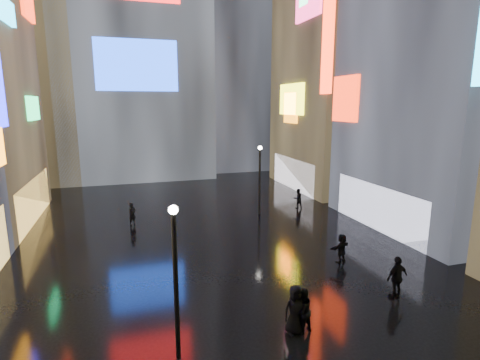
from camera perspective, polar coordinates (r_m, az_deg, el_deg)
name	(u,v)px	position (r m, az deg, el deg)	size (l,w,h in m)	color
ground	(204,231)	(24.91, -5.52, -7.80)	(140.00, 140.00, 0.00)	black
building_right_far	(343,43)	(39.40, 15.48, 19.51)	(10.28, 12.00, 28.00)	black
tower_flank_right	(228,35)	(51.68, -1.79, 21.27)	(12.00, 12.00, 34.00)	black
tower_flank_left	(24,57)	(46.26, -30.06, 15.95)	(10.00, 10.00, 26.00)	black
lamp_near	(176,274)	(12.32, -9.79, -13.97)	(0.30, 0.30, 5.20)	black
lamp_far	(260,176)	(27.96, 3.03, 0.63)	(0.30, 0.30, 5.20)	black
pedestrian_1	(302,310)	(14.56, 9.43, -19.02)	(0.83, 0.64, 1.70)	black
pedestrian_3	(397,277)	(17.83, 22.82, -13.52)	(1.10, 0.46, 1.88)	black
pedestrian_4	(295,310)	(14.43, 8.43, -18.94)	(0.90, 0.59, 1.85)	black
pedestrian_5	(341,248)	(20.69, 15.20, -9.99)	(1.43, 0.46, 1.54)	black
pedestrian_6	(132,214)	(26.84, -16.09, -5.03)	(0.57, 0.38, 1.57)	black
pedestrian_7	(298,198)	(30.37, 8.79, -2.78)	(0.77, 0.60, 1.58)	black
umbrella_2	(296,275)	(13.80, 8.59, -14.16)	(0.89, 0.90, 0.81)	black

